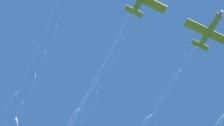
{
  "coord_description": "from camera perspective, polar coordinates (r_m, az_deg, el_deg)",
  "views": [
    {
      "loc": [
        -28.71,
        20.27,
        1.96
      ],
      "look_at": [
        13.73,
        4.33,
        72.32
      ],
      "focal_mm": 80.7,
      "sensor_mm": 36.0,
      "label": 1
    }
  ],
  "objects": [
    {
      "name": "airplane_left_wingman",
      "position": [
        80.94,
        11.03,
        3.68
      ],
      "size": [
        7.44,
        8.33,
        2.57
      ],
      "color": "gold"
    }
  ]
}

